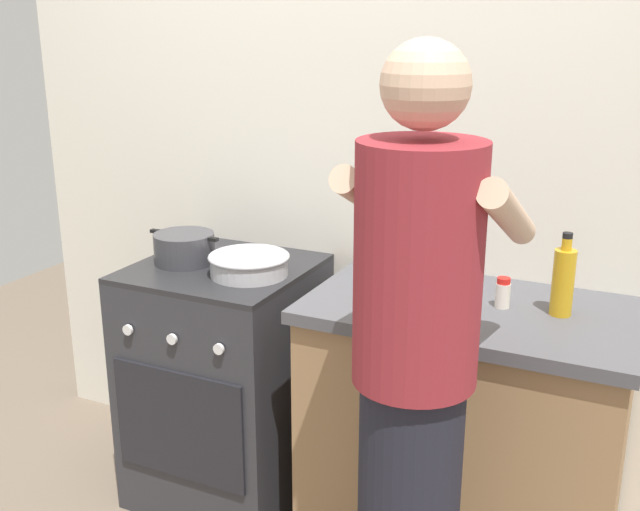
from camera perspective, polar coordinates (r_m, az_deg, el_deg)
back_wall at (r=2.69m, az=6.43°, el=6.86°), size 3.20×0.10×2.50m
countertop at (r=2.56m, az=10.74°, el=-13.09°), size 1.00×0.60×0.90m
stove_range at (r=2.88m, az=-7.07°, el=-9.34°), size 0.60×0.62×0.90m
pot at (r=2.75m, az=-10.17°, el=0.56°), size 0.28×0.22×0.11m
mixing_bowl at (r=2.59m, az=-5.36°, el=-0.62°), size 0.28×0.28×0.07m
utensil_crock at (r=2.57m, az=8.18°, el=0.61°), size 0.10×0.10×0.32m
spice_bottle at (r=2.35m, az=13.60°, el=-2.76°), size 0.04×0.04×0.09m
oil_bottle at (r=2.32m, az=17.83°, el=-1.82°), size 0.06×0.06×0.25m
person at (r=1.89m, az=7.05°, el=-10.27°), size 0.41×0.50×1.70m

